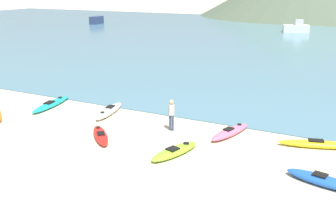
% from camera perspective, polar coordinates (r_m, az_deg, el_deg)
% --- Properties ---
extents(ground_plane, '(400.00, 400.00, 0.00)m').
position_cam_1_polar(ground_plane, '(13.91, -22.63, -12.89)').
color(ground_plane, beige).
extents(bay_water, '(160.00, 70.00, 0.06)m').
position_cam_1_polar(bay_water, '(54.32, 16.58, 10.17)').
color(bay_water, teal).
rests_on(bay_water, ground_plane).
extents(kayak_on_sand_0, '(1.15, 3.10, 0.40)m').
position_cam_1_polar(kayak_on_sand_0, '(21.89, -8.53, 0.18)').
color(kayak_on_sand_0, white).
rests_on(kayak_on_sand_0, ground_plane).
extents(kayak_on_sand_1, '(1.36, 2.91, 0.39)m').
position_cam_1_polar(kayak_on_sand_1, '(18.82, 9.01, -2.87)').
color(kayak_on_sand_1, '#E5668C').
rests_on(kayak_on_sand_1, ground_plane).
extents(kayak_on_sand_2, '(1.26, 3.59, 0.33)m').
position_cam_1_polar(kayak_on_sand_2, '(23.99, -16.60, 1.12)').
color(kayak_on_sand_2, teal).
rests_on(kayak_on_sand_2, ground_plane).
extents(kayak_on_sand_3, '(3.57, 1.63, 0.36)m').
position_cam_1_polar(kayak_on_sand_3, '(18.47, 21.18, -4.39)').
color(kayak_on_sand_3, yellow).
rests_on(kayak_on_sand_3, ground_plane).
extents(kayak_on_sand_5, '(1.50, 2.79, 0.32)m').
position_cam_1_polar(kayak_on_sand_5, '(16.60, 0.98, -5.70)').
color(kayak_on_sand_5, '#8CCC2D').
rests_on(kayak_on_sand_5, ground_plane).
extents(kayak_on_sand_6, '(2.25, 2.31, 0.30)m').
position_cam_1_polar(kayak_on_sand_6, '(18.57, -9.76, -3.34)').
color(kayak_on_sand_6, red).
rests_on(kayak_on_sand_6, ground_plane).
extents(kayak_on_sand_7, '(2.79, 1.27, 0.39)m').
position_cam_1_polar(kayak_on_sand_7, '(15.24, 21.61, -9.22)').
color(kayak_on_sand_7, blue).
rests_on(kayak_on_sand_7, ground_plane).
extents(person_near_waterline, '(0.32, 0.26, 1.56)m').
position_cam_1_polar(person_near_waterline, '(18.97, 0.50, -0.15)').
color(person_near_waterline, '#384260').
rests_on(person_near_waterline, ground_plane).
extents(moored_boat_0, '(1.73, 3.21, 1.32)m').
position_cam_1_polar(moored_boat_0, '(72.77, -10.33, 12.99)').
color(moored_boat_0, navy).
rests_on(moored_boat_0, bay_water).
extents(moored_boat_2, '(3.95, 2.63, 1.83)m').
position_cam_1_polar(moored_boat_2, '(61.67, 18.11, 11.52)').
color(moored_boat_2, white).
rests_on(moored_boat_2, bay_water).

